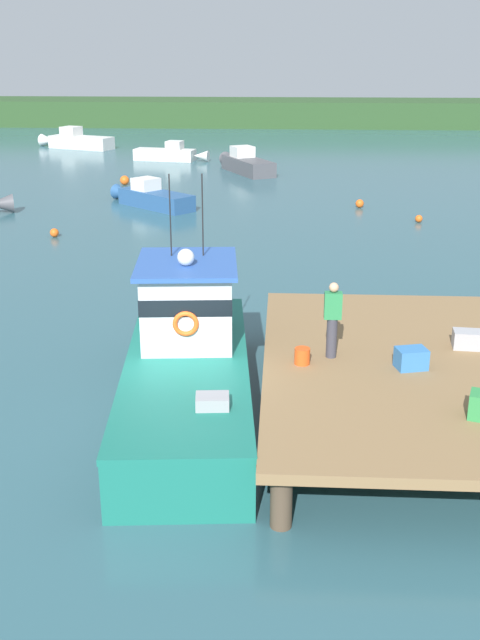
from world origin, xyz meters
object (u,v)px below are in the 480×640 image
Objects in this scene: crate_stack_mid_dock at (467,339)px; bait_bucket at (302,356)px; main_fishing_boat at (188,359)px; moored_boat_off_the_point at (245,163)px; mooring_buoy_inshore at (360,204)px; mooring_buoy_channel_marker at (54,233)px; moored_boat_far_right at (151,197)px; deckhand_by_the_boat at (332,318)px; moored_boat_mid_harbor at (76,141)px; mooring_buoy_spare_mooring at (125,180)px; mooring_buoy_outer at (419,219)px; crate_single_far at (411,358)px; moored_boat_near_channel at (170,154)px.

crate_stack_mid_dock is 1.76× the size of bait_bucket.
moored_boat_off_the_point is (-0.37, 32.06, -0.48)m from main_fishing_boat.
mooring_buoy_channel_marker is at bearing -152.76° from mooring_buoy_inshore.
moored_boat_far_right is 13.07× the size of mooring_buoy_channel_marker.
main_fishing_boat is at bearing 176.96° from deckhand_by_the_boat.
moored_boat_mid_harbor is at bearing 107.79° from main_fishing_boat.
crate_stack_mid_dock is at bearing -64.11° from mooring_buoy_spare_mooring.
moored_boat_mid_harbor is 17.23m from moored_boat_off_the_point.
deckhand_by_the_boat is at bearing -167.08° from crate_stack_mid_dock.
mooring_buoy_outer is 15.73m from mooring_buoy_channel_marker.
moored_boat_mid_harbor is at bearing 113.53° from mooring_buoy_spare_mooring.
bait_bucket is 1.01m from deckhand_by_the_boat.
moored_boat_off_the_point is at bearing 119.76° from mooring_buoy_inshore.
moored_boat_near_channel is at bearing 105.47° from crate_single_far.
crate_single_far is 2.20m from bait_bucket.
mooring_buoy_outer is 0.62× the size of mooring_buoy_spare_mooring.
crate_single_far is at bearing -67.47° from mooring_buoy_spare_mooring.
moored_boat_far_right is at bearing 107.41° from bait_bucket.
bait_bucket is 32.76m from moored_boat_off_the_point.
mooring_buoy_inshore is at bearing 87.27° from crate_single_far.
deckhand_by_the_boat is (-1.58, 0.51, 0.65)m from crate_single_far.
main_fishing_boat is 1.89× the size of moored_boat_near_channel.
deckhand_by_the_boat is (0.61, 0.40, 0.69)m from bait_bucket.
crate_stack_mid_dock is 0.10× the size of moored_boat_off_the_point.
mooring_buoy_channel_marker is at bearing 127.69° from crate_single_far.
mooring_buoy_outer is at bearing 13.29° from mooring_buoy_channel_marker.
deckhand_by_the_boat is at bearing -55.28° from mooring_buoy_channel_marker.
moored_boat_off_the_point is 18.24× the size of mooring_buoy_outer.
bait_bucket is 0.96× the size of mooring_buoy_channel_marker.
moored_boat_near_channel is 7.15m from moored_boat_off_the_point.
moored_boat_mid_harbor is 17.59× the size of mooring_buoy_channel_marker.
crate_stack_mid_dock reaches higher than bait_bucket.
moored_boat_off_the_point is (-5.00, 32.73, -0.89)m from crate_single_far.
main_fishing_boat reaches higher than mooring_buoy_outer.
mooring_buoy_inshore is at bearing 75.15° from main_fishing_boat.
moored_boat_far_right is 11.63× the size of mooring_buoy_inshore.
main_fishing_boat is 2.53m from bait_bucket.
moored_boat_mid_harbor is at bearing 142.76° from moored_boat_near_channel.
moored_boat_near_channel reaches higher than mooring_buoy_inshore.
moored_boat_off_the_point is 11.35× the size of mooring_buoy_spare_mooring.
mooring_buoy_spare_mooring is at bearing 108.63° from bait_bucket.
moored_boat_mid_harbor reaches higher than moored_boat_far_right.
main_fishing_boat is at bearing 166.93° from bait_bucket.
crate_stack_mid_dock is at bearing 40.65° from crate_single_far.
moored_boat_mid_harbor is 10.09m from moored_boat_near_channel.
mooring_buoy_channel_marker is at bearing 133.04° from crate_stack_mid_dock.
deckhand_by_the_boat is 32.44m from moored_boat_off_the_point.
moored_boat_near_channel is at bearing 102.34° from bait_bucket.
moored_boat_off_the_point is (-2.81, 32.63, -0.85)m from bait_bucket.
mooring_buoy_outer is at bearing -30.31° from mooring_buoy_spare_mooring.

